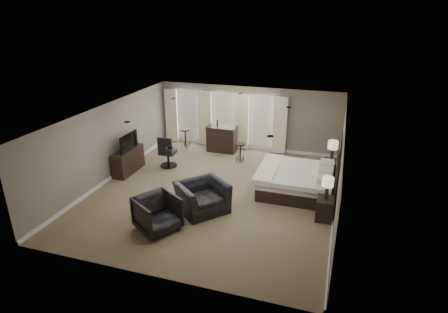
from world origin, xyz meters
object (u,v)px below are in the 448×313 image
(dresser, at_px, (128,161))
(armchair_far, at_px, (157,212))
(lamp_near, at_px, (327,188))
(bar_counter, at_px, (222,139))
(bar_stool_right, at_px, (240,153))
(desk_chair, at_px, (168,151))
(nightstand_near, at_px, (325,209))
(nightstand_far, at_px, (330,169))
(bar_stool_left, at_px, (185,138))
(armchair_near, at_px, (202,192))
(lamp_far, at_px, (332,151))
(bed, at_px, (300,170))
(tv, at_px, (127,148))

(dresser, distance_m, armchair_far, 4.12)
(lamp_near, distance_m, bar_counter, 6.08)
(dresser, xyz_separation_m, bar_stool_right, (3.56, 2.16, -0.06))
(desk_chair, bearing_deg, armchair_far, 109.81)
(nightstand_near, xyz_separation_m, bar_counter, (-4.38, 4.20, 0.22))
(nightstand_near, relative_size, armchair_far, 0.60)
(armchair_far, height_order, desk_chair, desk_chair)
(nightstand_near, distance_m, desk_chair, 6.14)
(nightstand_far, relative_size, bar_stool_left, 0.79)
(armchair_near, bearing_deg, lamp_far, -2.86)
(bed, distance_m, desk_chair, 4.93)
(armchair_far, distance_m, bar_stool_right, 5.30)
(bar_stool_left, relative_size, bar_stool_right, 1.11)
(nightstand_near, xyz_separation_m, lamp_near, (0.00, 0.00, 0.64))
(nightstand_far, bearing_deg, dresser, -165.97)
(armchair_near, height_order, bar_stool_right, armchair_near)
(bed, distance_m, nightstand_far, 1.76)
(tv, xyz_separation_m, armchair_near, (3.51, -1.77, -0.34))
(dresser, bearing_deg, bar_counter, 49.99)
(lamp_far, height_order, bar_stool_left, lamp_far)
(nightstand_near, distance_m, lamp_near, 0.64)
(dresser, bearing_deg, bar_stool_right, 31.23)
(bar_stool_right, bearing_deg, bed, -37.30)
(dresser, bearing_deg, armchair_far, -48.27)
(dresser, xyz_separation_m, tv, (0.00, 0.00, 0.50))
(lamp_near, xyz_separation_m, bar_stool_left, (-5.98, 4.16, -0.54))
(tv, bearing_deg, bed, -87.35)
(nightstand_near, bearing_deg, bar_counter, 136.22)
(bed, height_order, tv, bed)
(nightstand_near, relative_size, tv, 0.59)
(bed, height_order, lamp_far, bed)
(bed, relative_size, bar_counter, 1.96)
(lamp_far, bearing_deg, bed, -121.54)
(nightstand_near, relative_size, bar_stool_right, 0.85)
(nightstand_far, distance_m, bar_stool_left, 6.11)
(nightstand_near, bearing_deg, dresser, 170.40)
(lamp_near, bearing_deg, nightstand_near, 0.00)
(bed, xyz_separation_m, dresser, (-6.03, -0.28, -0.33))
(bed, xyz_separation_m, bar_stool_right, (-2.47, 1.88, -0.39))
(lamp_far, relative_size, armchair_far, 0.68)
(bed, relative_size, tv, 2.24)
(nightstand_near, distance_m, bar_counter, 6.07)
(tv, relative_size, bar_stool_left, 1.31)
(nightstand_far, bearing_deg, armchair_far, -131.03)
(dresser, xyz_separation_m, armchair_near, (3.51, -1.77, 0.16))
(armchair_far, distance_m, bar_stool_left, 6.32)
(lamp_near, bearing_deg, dresser, 170.40)
(lamp_far, bearing_deg, desk_chair, -171.80)
(lamp_near, bearing_deg, bed, 121.54)
(armchair_near, relative_size, armchair_far, 1.29)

